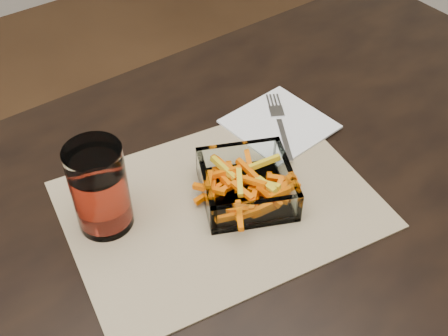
# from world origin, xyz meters

# --- Properties ---
(dining_table) EXTENTS (1.60, 0.90, 0.75)m
(dining_table) POSITION_xyz_m (0.00, 0.00, 0.66)
(dining_table) COLOR black
(dining_table) RESTS_ON ground
(placemat) EXTENTS (0.50, 0.40, 0.00)m
(placemat) POSITION_xyz_m (0.05, 0.06, 0.75)
(placemat) COLOR tan
(placemat) RESTS_ON dining_table
(glass_bowl) EXTENTS (0.18, 0.18, 0.05)m
(glass_bowl) POSITION_xyz_m (0.09, 0.05, 0.77)
(glass_bowl) COLOR white
(glass_bowl) RESTS_ON placemat
(tumbler) EXTENTS (0.08, 0.08, 0.14)m
(tumbler) POSITION_xyz_m (-0.11, 0.13, 0.82)
(tumbler) COLOR white
(tumbler) RESTS_ON placemat
(napkin) EXTENTS (0.17, 0.17, 0.00)m
(napkin) POSITION_xyz_m (0.24, 0.15, 0.76)
(napkin) COLOR white
(napkin) RESTS_ON placemat
(fork) EXTENTS (0.10, 0.16, 0.00)m
(fork) POSITION_xyz_m (0.24, 0.14, 0.76)
(fork) COLOR silver
(fork) RESTS_ON napkin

